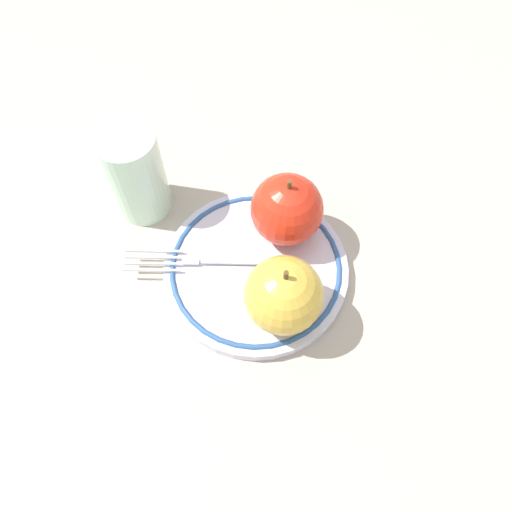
{
  "coord_description": "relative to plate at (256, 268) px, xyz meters",
  "views": [
    {
      "loc": [
        -0.21,
        -0.15,
        0.51
      ],
      "look_at": [
        0.0,
        0.0,
        0.04
      ],
      "focal_mm": 35.0,
      "sensor_mm": 36.0,
      "label": 1
    }
  ],
  "objects": [
    {
      "name": "drinking_glass",
      "position": [
        0.0,
        0.17,
        0.05
      ],
      "size": [
        0.07,
        0.07,
        0.12
      ],
      "primitive_type": "cylinder",
      "color": "silver",
      "rests_on": "ground_plane"
    },
    {
      "name": "apple_second_whole",
      "position": [
        -0.03,
        -0.05,
        0.05
      ],
      "size": [
        0.08,
        0.08,
        0.09
      ],
      "color": "gold",
      "rests_on": "plate"
    },
    {
      "name": "ground_plane",
      "position": [
        -0.0,
        -0.0,
        -0.01
      ],
      "size": [
        2.0,
        2.0,
        0.0
      ],
      "primitive_type": "plane",
      "color": "#B5A695"
    },
    {
      "name": "fork",
      "position": [
        -0.03,
        0.04,
        0.01
      ],
      "size": [
        0.12,
        0.16,
        0.0
      ],
      "rotation": [
        0.0,
        0.0,
        2.16
      ],
      "color": "silver",
      "rests_on": "plate"
    },
    {
      "name": "apple_red_whole",
      "position": [
        0.06,
        0.0,
        0.05
      ],
      "size": [
        0.08,
        0.08,
        0.09
      ],
      "color": "red",
      "rests_on": "plate"
    },
    {
      "name": "plate",
      "position": [
        0.0,
        0.0,
        0.0
      ],
      "size": [
        0.21,
        0.21,
        0.02
      ],
      "color": "silver",
      "rests_on": "ground_plane"
    }
  ]
}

